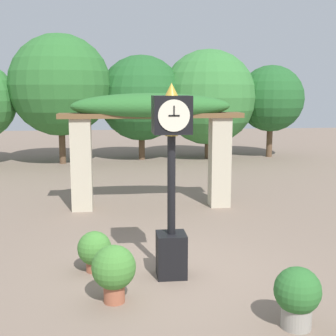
% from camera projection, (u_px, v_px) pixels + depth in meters
% --- Properties ---
extents(ground_plane, '(60.00, 60.00, 0.00)m').
position_uv_depth(ground_plane, '(173.00, 272.00, 8.32)').
color(ground_plane, '#7F6B5B').
extents(pedestal_clock, '(0.62, 0.67, 3.32)m').
position_uv_depth(pedestal_clock, '(171.00, 176.00, 7.86)').
color(pedestal_clock, black).
rests_on(pedestal_clock, ground).
extents(pergola, '(4.89, 1.14, 3.12)m').
position_uv_depth(pergola, '(151.00, 123.00, 12.47)').
color(pergola, '#BCB299').
rests_on(pergola, ground).
extents(potted_plant_near_left, '(0.64, 0.64, 0.86)m').
position_uv_depth(potted_plant_near_left, '(297.00, 295.00, 6.31)').
color(potted_plant_near_left, gray).
rests_on(potted_plant_near_left, ground).
extents(potted_plant_near_right, '(0.61, 0.61, 0.73)m').
position_uv_depth(potted_plant_near_right, '(94.00, 250.00, 8.30)').
color(potted_plant_near_right, '#9E563D').
rests_on(potted_plant_near_right, ground).
extents(potted_plant_far_left, '(0.68, 0.68, 0.89)m').
position_uv_depth(potted_plant_far_left, '(114.00, 270.00, 7.07)').
color(potted_plant_far_left, '#9E563D').
rests_on(potted_plant_far_left, ground).
extents(tree_line, '(16.40, 5.22, 5.56)m').
position_uv_depth(tree_line, '(134.00, 95.00, 20.88)').
color(tree_line, brown).
rests_on(tree_line, ground).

